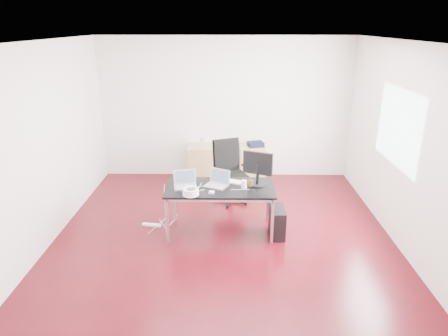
{
  "coord_description": "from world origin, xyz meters",
  "views": [
    {
      "loc": [
        0.09,
        -5.39,
        3.01
      ],
      "look_at": [
        0.0,
        0.55,
        0.85
      ],
      "focal_mm": 32.0,
      "sensor_mm": 36.0,
      "label": 1
    }
  ],
  "objects_px": {
    "desk": "(220,190)",
    "pc_tower": "(277,222)",
    "filing_cabinet_right": "(252,163)",
    "office_chair": "(229,168)",
    "filing_cabinet_left": "(201,163)"
  },
  "relations": [
    {
      "from": "desk",
      "to": "pc_tower",
      "type": "xyz_separation_m",
      "value": [
        0.85,
        -0.12,
        -0.46
      ]
    },
    {
      "from": "filing_cabinet_right",
      "to": "desk",
      "type": "bearing_deg",
      "value": -105.4
    },
    {
      "from": "desk",
      "to": "filing_cabinet_right",
      "type": "height_order",
      "value": "desk"
    },
    {
      "from": "office_chair",
      "to": "desk",
      "type": "bearing_deg",
      "value": -118.95
    },
    {
      "from": "desk",
      "to": "filing_cabinet_right",
      "type": "distance_m",
      "value": 2.27
    },
    {
      "from": "office_chair",
      "to": "filing_cabinet_left",
      "type": "xyz_separation_m",
      "value": [
        -0.58,
        1.02,
        -0.26
      ]
    },
    {
      "from": "desk",
      "to": "filing_cabinet_left",
      "type": "bearing_deg",
      "value": 101.61
    },
    {
      "from": "filing_cabinet_right",
      "to": "pc_tower",
      "type": "xyz_separation_m",
      "value": [
        0.25,
        -2.29,
        -0.13
      ]
    },
    {
      "from": "filing_cabinet_right",
      "to": "pc_tower",
      "type": "bearing_deg",
      "value": -83.67
    },
    {
      "from": "desk",
      "to": "pc_tower",
      "type": "bearing_deg",
      "value": -8.1
    },
    {
      "from": "filing_cabinet_right",
      "to": "pc_tower",
      "type": "distance_m",
      "value": 2.31
    },
    {
      "from": "pc_tower",
      "to": "office_chair",
      "type": "bearing_deg",
      "value": 117.87
    },
    {
      "from": "office_chair",
      "to": "pc_tower",
      "type": "relative_size",
      "value": 2.4
    },
    {
      "from": "office_chair",
      "to": "filing_cabinet_right",
      "type": "height_order",
      "value": "office_chair"
    },
    {
      "from": "filing_cabinet_right",
      "to": "pc_tower",
      "type": "relative_size",
      "value": 1.56
    }
  ]
}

